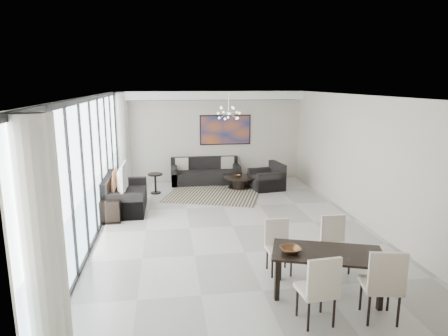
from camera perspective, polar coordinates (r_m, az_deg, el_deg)
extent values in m
cube|color=#A8A39B|center=(9.09, 1.21, -8.24)|extent=(6.00, 9.00, 0.02)
cube|color=white|center=(8.53, 1.30, 10.22)|extent=(6.00, 9.00, 0.02)
cube|color=beige|center=(13.09, -1.99, 4.56)|extent=(6.00, 0.02, 2.90)
cube|color=beige|center=(4.50, 10.85, -10.63)|extent=(6.00, 0.02, 2.90)
cube|color=beige|center=(9.64, 19.07, 1.16)|extent=(0.02, 9.00, 2.90)
cube|color=white|center=(8.72, -18.44, 0.10)|extent=(0.01, 8.95, 2.85)
cube|color=black|center=(8.55, -18.81, 9.32)|extent=(0.04, 8.95, 0.10)
cube|color=black|center=(9.10, -17.59, -8.67)|extent=(0.04, 8.95, 0.06)
cube|color=black|center=(4.97, -25.95, -9.46)|extent=(0.04, 0.05, 2.88)
cube|color=black|center=(5.88, -23.06, -5.95)|extent=(0.04, 0.05, 2.88)
cube|color=black|center=(6.81, -20.98, -3.37)|extent=(0.04, 0.05, 2.88)
cube|color=black|center=(7.76, -19.41, -1.42)|extent=(0.04, 0.05, 2.88)
cube|color=black|center=(8.72, -18.18, 0.11)|extent=(0.04, 0.05, 2.88)
cube|color=black|center=(9.68, -17.20, 1.33)|extent=(0.04, 0.05, 2.88)
cube|color=black|center=(10.66, -16.40, 2.33)|extent=(0.04, 0.05, 2.88)
cube|color=black|center=(11.64, -15.73, 3.16)|extent=(0.04, 0.05, 2.88)
cube|color=black|center=(12.62, -15.16, 3.86)|extent=(0.04, 0.05, 2.88)
cylinder|color=silver|center=(4.80, -24.87, -10.14)|extent=(0.36, 0.36, 2.85)
cylinder|color=silver|center=(12.75, -14.46, 3.98)|extent=(0.36, 0.36, 2.85)
cube|color=white|center=(12.79, -1.94, 10.32)|extent=(5.98, 0.40, 0.26)
cube|color=#B85219|center=(13.10, 0.19, 5.46)|extent=(1.68, 0.04, 0.98)
cylinder|color=silver|center=(11.05, 0.68, 9.29)|extent=(0.02, 0.02, 0.55)
sphere|color=silver|center=(11.07, 0.67, 7.87)|extent=(0.12, 0.12, 0.12)
cube|color=black|center=(11.52, -1.51, -3.82)|extent=(3.07, 2.71, 0.01)
cylinder|color=black|center=(12.22, 2.25, -1.33)|extent=(1.00, 1.00, 0.04)
cylinder|color=black|center=(12.26, 2.24, -2.12)|extent=(0.44, 0.44, 0.31)
cylinder|color=black|center=(12.30, 2.24, -2.75)|extent=(0.70, 0.70, 0.03)
imported|color=brown|center=(12.18, 1.94, -1.13)|extent=(0.21, 0.21, 0.07)
cube|color=black|center=(12.83, -2.65, -1.28)|extent=(2.19, 0.90, 0.40)
cube|color=black|center=(13.10, -2.82, 0.77)|extent=(2.19, 0.18, 0.40)
cube|color=black|center=(12.76, -7.15, -1.03)|extent=(0.18, 0.90, 0.58)
cube|color=black|center=(12.94, 1.78, -0.75)|extent=(0.18, 0.90, 0.58)
cube|color=black|center=(10.47, -13.92, -4.60)|extent=(1.00, 1.78, 0.45)
cube|color=black|center=(10.41, -16.24, -2.30)|extent=(0.20, 1.78, 0.45)
cube|color=black|center=(9.69, -14.39, -5.37)|extent=(1.00, 0.20, 0.65)
cube|color=black|center=(11.20, -13.57, -2.96)|extent=(1.00, 0.20, 0.65)
cube|color=black|center=(12.20, 6.06, -2.06)|extent=(1.02, 1.06, 0.39)
cube|color=black|center=(12.25, 7.63, -0.14)|extent=(0.32, 0.95, 0.39)
cube|color=black|center=(12.52, 5.38, -1.26)|extent=(0.90, 0.31, 0.57)
cube|color=black|center=(11.84, 6.79, -2.07)|extent=(0.90, 0.31, 0.57)
cylinder|color=black|center=(11.72, -9.82, -0.89)|extent=(0.43, 0.43, 0.04)
cylinder|color=black|center=(11.79, -9.77, -2.26)|extent=(0.06, 0.06, 0.54)
cylinder|color=black|center=(11.85, -9.72, -3.50)|extent=(0.30, 0.30, 0.03)
cube|color=black|center=(10.26, -15.51, -4.80)|extent=(0.48, 1.70, 0.53)
imported|color=gray|center=(10.09, -14.79, -1.43)|extent=(0.16, 1.20, 0.69)
cube|color=black|center=(6.32, 14.57, -11.70)|extent=(1.81, 1.30, 0.04)
cube|color=black|center=(6.16, 7.60, -15.57)|extent=(0.07, 0.07, 0.65)
cube|color=black|center=(6.73, 7.88, -13.06)|extent=(0.07, 0.07, 0.65)
cube|color=black|center=(6.28, 21.49, -15.77)|extent=(0.07, 0.07, 0.65)
cube|color=black|center=(6.84, 20.47, -13.32)|extent=(0.07, 0.07, 0.65)
cube|color=beige|center=(5.70, 13.00, -16.65)|extent=(0.50, 0.50, 0.06)
cube|color=beige|center=(5.42, 14.11, -15.18)|extent=(0.46, 0.09, 0.56)
cylinder|color=black|center=(5.89, 10.40, -18.26)|extent=(0.04, 0.04, 0.43)
cylinder|color=black|center=(5.76, 15.43, -19.28)|extent=(0.04, 0.04, 0.43)
cube|color=beige|center=(6.00, 21.45, -15.36)|extent=(0.58, 0.58, 0.06)
cube|color=beige|center=(5.70, 22.34, -13.84)|extent=(0.49, 0.15, 0.59)
cylinder|color=black|center=(6.23, 18.95, -16.82)|extent=(0.04, 0.04, 0.46)
cylinder|color=black|center=(6.03, 23.65, -18.24)|extent=(0.04, 0.04, 0.46)
cube|color=beige|center=(6.92, 7.90, -11.49)|extent=(0.42, 0.42, 0.05)
cube|color=beige|center=(6.99, 7.53, -9.15)|extent=(0.42, 0.05, 0.51)
cylinder|color=black|center=(6.92, 9.57, -13.57)|extent=(0.04, 0.04, 0.39)
cylinder|color=black|center=(7.11, 6.18, -12.72)|extent=(0.04, 0.04, 0.39)
cube|color=beige|center=(7.20, 15.77, -10.78)|extent=(0.43, 0.43, 0.06)
cube|color=beige|center=(7.27, 15.30, -8.47)|extent=(0.43, 0.05, 0.52)
cylinder|color=black|center=(7.21, 17.46, -12.81)|extent=(0.04, 0.04, 0.40)
cylinder|color=black|center=(7.37, 13.92, -12.07)|extent=(0.04, 0.04, 0.40)
imported|color=brown|center=(6.17, 9.49, -11.48)|extent=(0.35, 0.35, 0.08)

